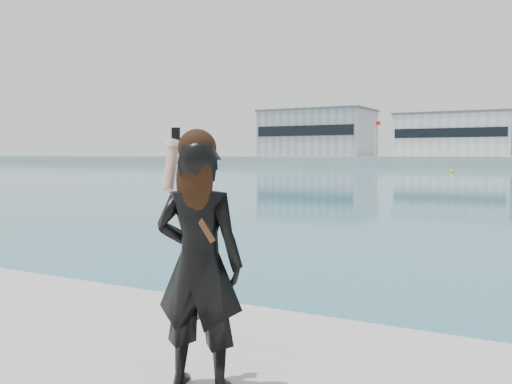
% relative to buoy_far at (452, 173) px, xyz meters
% --- Properties ---
extents(warehouse_grey_left, '(26.52, 16.36, 11.50)m').
position_rel_buoy_far_xyz_m(warehouse_grey_left, '(-42.61, 55.38, 7.76)').
color(warehouse_grey_left, gray).
rests_on(warehouse_grey_left, far_quay).
extents(warehouse_white, '(24.48, 15.35, 9.50)m').
position_rel_buoy_far_xyz_m(warehouse_white, '(-9.61, 55.38, 6.76)').
color(warehouse_white, silver).
rests_on(warehouse_white, far_quay).
extents(flagpole_left, '(1.28, 0.16, 8.00)m').
position_rel_buoy_far_xyz_m(flagpole_left, '(-25.52, 48.40, 6.54)').
color(flagpole_left, silver).
rests_on(flagpole_left, far_quay).
extents(buoy_far, '(0.50, 0.50, 0.50)m').
position_rel_buoy_far_xyz_m(buoy_far, '(0.00, 0.00, 0.00)').
color(buoy_far, '#FEFF0D').
rests_on(buoy_far, ground).
extents(woman, '(0.62, 0.48, 1.59)m').
position_rel_buoy_far_xyz_m(woman, '(12.01, -73.39, 1.60)').
color(woman, black).
rests_on(woman, near_quay).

